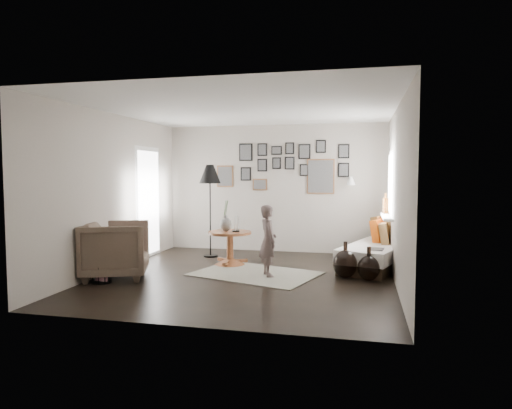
% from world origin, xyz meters
% --- Properties ---
extents(ground, '(4.80, 4.80, 0.00)m').
position_xyz_m(ground, '(0.00, 0.00, 0.00)').
color(ground, black).
rests_on(ground, ground).
extents(wall_back, '(4.50, 0.00, 4.50)m').
position_xyz_m(wall_back, '(0.00, 2.40, 1.30)').
color(wall_back, '#A59C90').
rests_on(wall_back, ground).
extents(wall_front, '(4.50, 0.00, 4.50)m').
position_xyz_m(wall_front, '(0.00, -2.40, 1.30)').
color(wall_front, '#A59C90').
rests_on(wall_front, ground).
extents(wall_left, '(0.00, 4.80, 4.80)m').
position_xyz_m(wall_left, '(-2.25, 0.00, 1.30)').
color(wall_left, '#A59C90').
rests_on(wall_left, ground).
extents(wall_right, '(0.00, 4.80, 4.80)m').
position_xyz_m(wall_right, '(2.25, 0.00, 1.30)').
color(wall_right, '#A59C90').
rests_on(wall_right, ground).
extents(ceiling, '(4.80, 4.80, 0.00)m').
position_xyz_m(ceiling, '(0.00, 0.00, 2.60)').
color(ceiling, white).
rests_on(ceiling, wall_back).
extents(door_left, '(0.00, 2.14, 2.14)m').
position_xyz_m(door_left, '(-2.23, 1.20, 1.05)').
color(door_left, white).
rests_on(door_left, wall_left).
extents(window_right, '(0.15, 1.32, 1.30)m').
position_xyz_m(window_right, '(2.18, 1.34, 0.93)').
color(window_right, white).
rests_on(window_right, wall_right).
extents(gallery_wall, '(2.74, 0.03, 1.08)m').
position_xyz_m(gallery_wall, '(0.29, 2.38, 1.74)').
color(gallery_wall, brown).
rests_on(gallery_wall, wall_back).
extents(wall_sconce, '(0.18, 0.36, 0.16)m').
position_xyz_m(wall_sconce, '(1.55, 2.13, 1.46)').
color(wall_sconce, white).
rests_on(wall_sconce, wall_back).
extents(rug, '(2.19, 1.82, 0.01)m').
position_xyz_m(rug, '(0.11, 0.20, 0.01)').
color(rug, beige).
rests_on(rug, ground).
extents(pedestal_table, '(0.76, 0.76, 0.60)m').
position_xyz_m(pedestal_table, '(-0.49, 0.81, 0.28)').
color(pedestal_table, brown).
rests_on(pedestal_table, ground).
extents(vase, '(0.22, 0.22, 0.54)m').
position_xyz_m(vase, '(-0.57, 0.83, 0.76)').
color(vase, black).
rests_on(vase, pedestal_table).
extents(candles, '(0.13, 0.13, 0.28)m').
position_xyz_m(candles, '(-0.38, 0.81, 0.73)').
color(candles, black).
rests_on(candles, pedestal_table).
extents(daybed, '(1.34, 1.98, 0.90)m').
position_xyz_m(daybed, '(2.00, 1.16, 0.28)').
color(daybed, black).
rests_on(daybed, ground).
extents(magazine_on_daybed, '(0.24, 0.31, 0.01)m').
position_xyz_m(magazine_on_daybed, '(2.00, 0.52, 0.42)').
color(magazine_on_daybed, black).
rests_on(magazine_on_daybed, daybed).
extents(armchair, '(1.25, 1.23, 0.88)m').
position_xyz_m(armchair, '(-1.94, -0.52, 0.44)').
color(armchair, brown).
rests_on(armchair, ground).
extents(armchair_cushion, '(0.51, 0.52, 0.18)m').
position_xyz_m(armchair_cushion, '(-1.91, -0.47, 0.48)').
color(armchair_cushion, silver).
rests_on(armchair_cushion, armchair).
extents(floor_lamp, '(0.41, 0.41, 1.78)m').
position_xyz_m(floor_lamp, '(-1.09, 1.50, 1.53)').
color(floor_lamp, black).
rests_on(floor_lamp, ground).
extents(magazine_basket, '(0.29, 0.29, 0.35)m').
position_xyz_m(magazine_basket, '(-2.00, -0.86, 0.17)').
color(magazine_basket, black).
rests_on(magazine_basket, ground).
extents(demijohn_large, '(0.38, 0.38, 0.57)m').
position_xyz_m(demijohn_large, '(1.52, 0.26, 0.22)').
color(demijohn_large, black).
rests_on(demijohn_large, ground).
extents(demijohn_small, '(0.33, 0.33, 0.52)m').
position_xyz_m(demijohn_small, '(1.87, 0.14, 0.19)').
color(demijohn_small, black).
rests_on(demijohn_small, ground).
extents(child, '(0.43, 0.49, 1.12)m').
position_xyz_m(child, '(0.34, 0.10, 0.56)').
color(child, '#62504D').
rests_on(child, ground).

